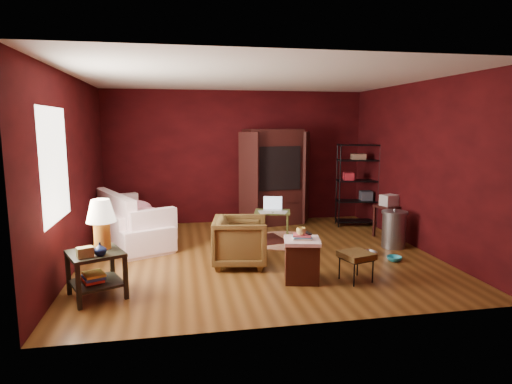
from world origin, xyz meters
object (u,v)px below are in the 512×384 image
(armchair, at_px, (240,239))
(hamper, at_px, (302,259))
(laptop_desk, at_px, (272,214))
(side_table, at_px, (99,239))
(sofa, at_px, (129,219))
(wire_shelving, at_px, (358,181))
(tv_armoire, at_px, (273,175))

(armchair, bearing_deg, hamper, -128.18)
(armchair, xyz_separation_m, laptop_desk, (0.77, 1.28, 0.09))
(side_table, bearing_deg, sofa, 87.72)
(wire_shelving, bearing_deg, armchair, -132.72)
(hamper, distance_m, laptop_desk, 2.08)
(armchair, bearing_deg, sofa, 57.71)
(side_table, height_order, laptop_desk, side_table)
(armchair, xyz_separation_m, tv_armoire, (1.08, 2.58, 0.64))
(armchair, xyz_separation_m, wire_shelving, (2.76, 2.10, 0.53))
(side_table, bearing_deg, armchair, 23.10)
(armchair, distance_m, tv_armoire, 2.87)
(sofa, distance_m, armchair, 2.38)
(side_table, height_order, tv_armoire, tv_armoire)
(sofa, height_order, wire_shelving, wire_shelving)
(side_table, distance_m, laptop_desk, 3.36)
(sofa, xyz_separation_m, armchair, (1.77, -1.60, -0.03))
(sofa, bearing_deg, armchair, -156.16)
(side_table, distance_m, wire_shelving, 5.47)
(laptop_desk, bearing_deg, sofa, -172.67)
(tv_armoire, height_order, wire_shelving, tv_armoire)
(side_table, relative_size, hamper, 1.79)
(hamper, bearing_deg, laptop_desk, 88.38)
(armchair, height_order, wire_shelving, wire_shelving)
(sofa, relative_size, tv_armoire, 1.10)
(armchair, bearing_deg, wire_shelving, -43.02)
(tv_armoire, bearing_deg, wire_shelving, -24.72)
(laptop_desk, bearing_deg, side_table, -127.37)
(sofa, bearing_deg, hamper, -157.98)
(hamper, bearing_deg, side_table, -179.91)
(side_table, xyz_separation_m, tv_armoire, (2.95, 3.37, 0.33))
(armchair, distance_m, side_table, 2.05)
(side_table, xyz_separation_m, wire_shelving, (4.63, 2.90, 0.22))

